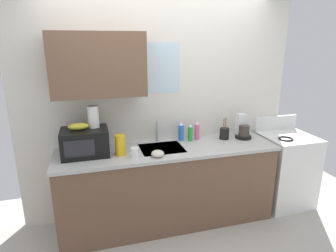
{
  "coord_description": "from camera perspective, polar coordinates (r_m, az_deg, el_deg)",
  "views": [
    {
      "loc": [
        -0.79,
        -2.78,
        2.01
      ],
      "look_at": [
        0.0,
        0.0,
        1.15
      ],
      "focal_mm": 30.58,
      "sensor_mm": 36.0,
      "label": 1
    }
  ],
  "objects": [
    {
      "name": "paper_towel_roll",
      "position": [
        2.97,
        -14.67,
        1.81
      ],
      "size": [
        0.11,
        0.11,
        0.22
      ],
      "primitive_type": "cylinder",
      "color": "white",
      "rests_on": "microwave"
    },
    {
      "name": "dish_soap_bottle_blue",
      "position": [
        3.31,
        2.62,
        -1.17
      ],
      "size": [
        0.06,
        0.06,
        0.22
      ],
      "color": "blue",
      "rests_on": "counter_unit"
    },
    {
      "name": "coffee_maker",
      "position": [
        3.52,
        14.62,
        -0.59
      ],
      "size": [
        0.19,
        0.21,
        0.28
      ],
      "color": "black",
      "rests_on": "counter_unit"
    },
    {
      "name": "cereal_canister",
      "position": [
        2.92,
        -9.49,
        -3.77
      ],
      "size": [
        0.1,
        0.1,
        0.21
      ],
      "primitive_type": "cylinder",
      "color": "gold",
      "rests_on": "counter_unit"
    },
    {
      "name": "utensil_crock",
      "position": [
        3.43,
        11.16,
        -1.41
      ],
      "size": [
        0.11,
        0.11,
        0.26
      ],
      "color": "black",
      "rests_on": "counter_unit"
    },
    {
      "name": "microwave",
      "position": [
        3.0,
        -16.22,
        -3.12
      ],
      "size": [
        0.46,
        0.35,
        0.27
      ],
      "color": "black",
      "rests_on": "counter_unit"
    },
    {
      "name": "stove_range",
      "position": [
        3.94,
        22.19,
        -7.94
      ],
      "size": [
        0.6,
        0.6,
        1.08
      ],
      "color": "white",
      "rests_on": "ground"
    },
    {
      "name": "small_bowl",
      "position": [
        2.87,
        -2.07,
        -5.52
      ],
      "size": [
        0.13,
        0.13,
        0.06
      ],
      "primitive_type": "ellipsoid",
      "color": "beige",
      "rests_on": "counter_unit"
    },
    {
      "name": "counter_unit",
      "position": [
        3.28,
        -0.02,
        -11.66
      ],
      "size": [
        2.38,
        0.63,
        0.9
      ],
      "color": "brown",
      "rests_on": "ground"
    },
    {
      "name": "sink_faucet",
      "position": [
        3.26,
        -2.22,
        -1.17
      ],
      "size": [
        0.03,
        0.03,
        0.23
      ],
      "primitive_type": "cylinder",
      "color": "#B2B5BA",
      "rests_on": "counter_unit"
    },
    {
      "name": "dish_soap_bottle_green",
      "position": [
        3.31,
        4.45,
        -1.38
      ],
      "size": [
        0.06,
        0.06,
        0.2
      ],
      "color": "green",
      "rests_on": "counter_unit"
    },
    {
      "name": "kitchen_wall_assembly",
      "position": [
        3.23,
        -3.63,
        4.8
      ],
      "size": [
        3.15,
        0.42,
        2.5
      ],
      "color": "silver",
      "rests_on": "ground"
    },
    {
      "name": "banana_bunch",
      "position": [
        2.95,
        -17.45,
        -0.06
      ],
      "size": [
        0.2,
        0.11,
        0.07
      ],
      "primitive_type": "ellipsoid",
      "color": "gold",
      "rests_on": "microwave"
    },
    {
      "name": "mug_white",
      "position": [
        2.88,
        -6.64,
        -5.22
      ],
      "size": [
        0.08,
        0.08,
        0.09
      ],
      "primitive_type": "cylinder",
      "color": "white",
      "rests_on": "counter_unit"
    },
    {
      "name": "dish_soap_bottle_pink",
      "position": [
        3.36,
        5.77,
        -0.97
      ],
      "size": [
        0.06,
        0.06,
        0.22
      ],
      "color": "#E55999",
      "rests_on": "counter_unit"
    }
  ]
}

